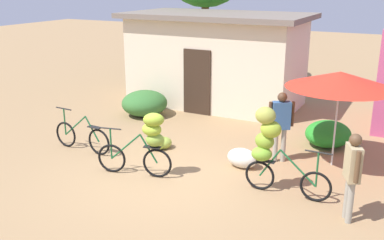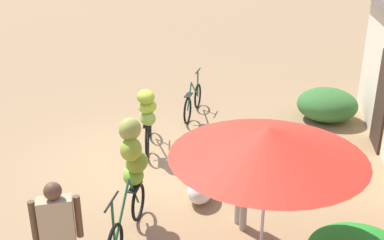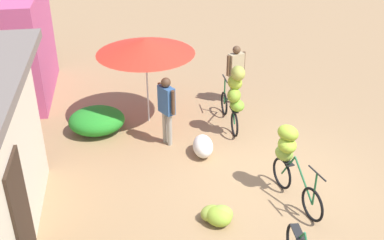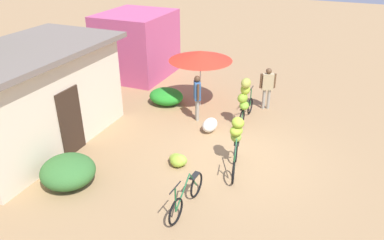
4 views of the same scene
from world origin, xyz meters
TOP-DOWN VIEW (x-y plane):
  - ground_plane at (0.00, 0.00)m, footprint 60.00×60.00m
  - building_low at (-1.50, 5.94)m, footprint 5.87×3.29m
  - hedge_bush_front_left at (-2.84, 3.63)m, footprint 1.38×1.42m
  - hedge_bush_front_right at (2.68, 3.56)m, footprint 1.11×1.32m
  - market_umbrella at (3.03, 2.31)m, footprint 2.30×2.30m
  - bicycle_leftmost at (-2.54, 0.42)m, footprint 1.72×0.17m
  - bicycle_near_pile at (-0.30, -0.09)m, footprint 1.64×0.56m
  - bicycle_center_loaded at (2.18, 0.37)m, footprint 1.69×0.48m
  - banana_pile_on_ground at (-0.93, 1.39)m, footprint 0.65×0.65m
  - produce_sack at (1.29, 1.26)m, footprint 0.73×0.48m
  - person_vendor at (1.90, 1.97)m, footprint 0.52×0.37m
  - person_bystander at (3.74, -0.05)m, footprint 0.34×0.54m

SIDE VIEW (x-z plane):
  - ground_plane at x=0.00m, z-range 0.00..0.00m
  - banana_pile_on_ground at x=-0.93m, z-range -0.01..0.32m
  - produce_sack at x=1.29m, z-range 0.00..0.44m
  - hedge_bush_front_right at x=2.68m, z-range 0.00..0.61m
  - bicycle_leftmost at x=-2.54m, z-range -0.15..0.86m
  - hedge_bush_front_left at x=-2.84m, z-range 0.00..0.77m
  - bicycle_near_pile at x=-0.30m, z-range 0.16..1.56m
  - person_bystander at x=3.74m, z-range 0.17..1.75m
  - person_vendor at x=1.90m, z-range 0.18..1.81m
  - bicycle_center_loaded at x=2.18m, z-range 0.15..1.87m
  - building_low at x=-1.50m, z-range 0.02..3.00m
  - market_umbrella at x=3.03m, z-range 0.89..3.03m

